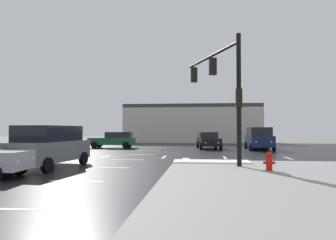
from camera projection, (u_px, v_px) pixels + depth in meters
name	position (u px, v px, depth m)	size (l,w,h in m)	color
ground_plane	(134.00, 157.00, 21.27)	(120.00, 120.00, 0.00)	slate
road_asphalt	(134.00, 157.00, 21.27)	(44.00, 44.00, 0.02)	black
snow_strip_curbside	(212.00, 161.00, 16.79)	(4.00, 1.60, 0.06)	white
lane_markings	(149.00, 159.00, 19.78)	(36.15, 36.15, 0.01)	silver
traffic_signal_mast	(222.00, 82.00, 16.69)	(2.67, 6.08, 6.28)	black
fire_hydrant	(269.00, 161.00, 13.30)	(0.48, 0.26, 0.79)	red
strip_building_background	(192.00, 124.00, 46.37)	(18.91, 8.00, 5.35)	beige
suv_grey	(49.00, 146.00, 15.32)	(2.59, 4.99, 2.03)	slate
sedan_green	(114.00, 140.00, 31.47)	(4.61, 2.22, 1.58)	#195933
sedan_black	(208.00, 140.00, 30.30)	(2.40, 4.67, 1.58)	black
suv_navy	(259.00, 138.00, 28.77)	(2.23, 4.86, 2.03)	#141E47
sedan_white	(256.00, 139.00, 32.83)	(2.18, 4.60, 1.58)	white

